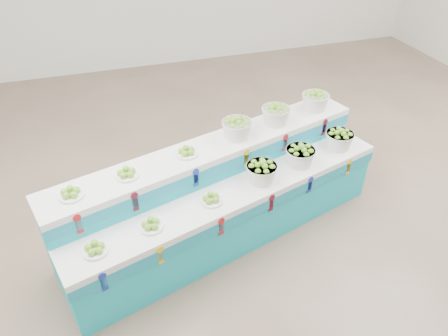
{
  "coord_description": "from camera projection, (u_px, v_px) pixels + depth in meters",
  "views": [
    {
      "loc": [
        -1.94,
        -3.34,
        3.39
      ],
      "look_at": [
        -0.88,
        -0.05,
        0.87
      ],
      "focal_mm": 33.58,
      "sensor_mm": 36.0,
      "label": 1
    }
  ],
  "objects": [
    {
      "name": "display_stand",
      "position": [
        224.0,
        195.0,
        4.48
      ],
      "size": [
        3.73,
        1.9,
        1.02
      ],
      "primitive_type": null,
      "rotation": [
        0.0,
        0.0,
        0.28
      ],
      "color": "#1AB3C6",
      "rests_on": "ground"
    },
    {
      "name": "basket_lower_left",
      "position": [
        261.0,
        172.0,
        4.28
      ],
      "size": [
        0.39,
        0.39,
        0.23
      ],
      "primitive_type": null,
      "rotation": [
        0.0,
        0.0,
        0.28
      ],
      "color": "silver",
      "rests_on": "display_stand"
    },
    {
      "name": "ground",
      "position": [
        292.0,
        211.0,
        5.04
      ],
      "size": [
        10.0,
        10.0,
        0.0
      ],
      "primitive_type": "plane",
      "color": "brown",
      "rests_on": "ground"
    },
    {
      "name": "plate_lower_mid",
      "position": [
        151.0,
        224.0,
        3.76
      ],
      "size": [
        0.28,
        0.28,
        0.09
      ],
      "primitive_type": "cylinder",
      "rotation": [
        0.0,
        0.0,
        0.28
      ],
      "color": "white",
      "rests_on": "display_stand"
    },
    {
      "name": "basket_upper_left",
      "position": [
        237.0,
        128.0,
        4.4
      ],
      "size": [
        0.39,
        0.39,
        0.23
      ],
      "primitive_type": null,
      "rotation": [
        0.0,
        0.0,
        0.28
      ],
      "color": "silver",
      "rests_on": "display_stand"
    },
    {
      "name": "plate_lower_right",
      "position": [
        211.0,
        198.0,
        4.05
      ],
      "size": [
        0.28,
        0.28,
        0.09
      ],
      "primitive_type": "cylinder",
      "rotation": [
        0.0,
        0.0,
        0.28
      ],
      "color": "white",
      "rests_on": "display_stand"
    },
    {
      "name": "basket_lower_mid",
      "position": [
        300.0,
        155.0,
        4.52
      ],
      "size": [
        0.39,
        0.39,
        0.23
      ],
      "primitive_type": null,
      "rotation": [
        0.0,
        0.0,
        0.28
      ],
      "color": "silver",
      "rests_on": "display_stand"
    },
    {
      "name": "plate_upper_mid",
      "position": [
        126.0,
        173.0,
        3.88
      ],
      "size": [
        0.28,
        0.28,
        0.09
      ],
      "primitive_type": "cylinder",
      "rotation": [
        0.0,
        0.0,
        0.28
      ],
      "color": "white",
      "rests_on": "display_stand"
    },
    {
      "name": "plate_upper_right",
      "position": [
        187.0,
        151.0,
        4.17
      ],
      "size": [
        0.28,
        0.28,
        0.09
      ],
      "primitive_type": "cylinder",
      "rotation": [
        0.0,
        0.0,
        0.28
      ],
      "color": "white",
      "rests_on": "display_stand"
    },
    {
      "name": "basket_upper_right",
      "position": [
        315.0,
        100.0,
        4.91
      ],
      "size": [
        0.39,
        0.39,
        0.23
      ],
      "primitive_type": null,
      "rotation": [
        0.0,
        0.0,
        0.28
      ],
      "color": "silver",
      "rests_on": "display_stand"
    },
    {
      "name": "plate_lower_left",
      "position": [
        95.0,
        248.0,
        3.52
      ],
      "size": [
        0.28,
        0.28,
        0.09
      ],
      "primitive_type": "cylinder",
      "rotation": [
        0.0,
        0.0,
        0.28
      ],
      "color": "white",
      "rests_on": "display_stand"
    },
    {
      "name": "basket_lower_right",
      "position": [
        339.0,
        139.0,
        4.79
      ],
      "size": [
        0.39,
        0.39,
        0.23
      ],
      "primitive_type": null,
      "rotation": [
        0.0,
        0.0,
        0.28
      ],
      "color": "silver",
      "rests_on": "display_stand"
    },
    {
      "name": "plate_upper_left",
      "position": [
        70.0,
        193.0,
        3.65
      ],
      "size": [
        0.28,
        0.28,
        0.09
      ],
      "primitive_type": "cylinder",
      "rotation": [
        0.0,
        0.0,
        0.28
      ],
      "color": "white",
      "rests_on": "display_stand"
    },
    {
      "name": "basket_upper_mid",
      "position": [
        276.0,
        114.0,
        4.64
      ],
      "size": [
        0.39,
        0.39,
        0.23
      ],
      "primitive_type": null,
      "rotation": [
        0.0,
        0.0,
        0.28
      ],
      "color": "silver",
      "rests_on": "display_stand"
    }
  ]
}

